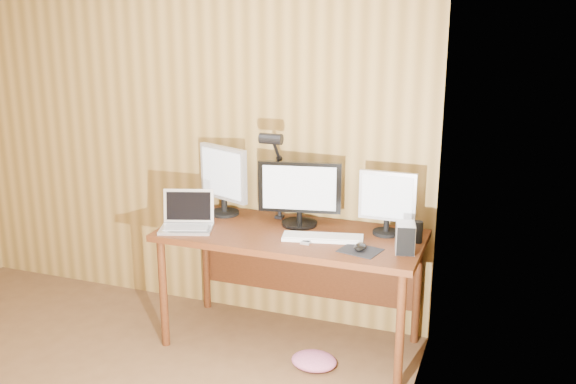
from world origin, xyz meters
The scene contains 13 objects.
desk centered at (0.93, 1.70, 0.63)m, with size 1.60×0.70×0.75m.
monitor_center centered at (0.93, 1.78, 0.96)m, with size 0.52×0.23×0.41m.
monitor_left centered at (0.39, 1.82, 1.00)m, with size 0.39×0.19×0.46m.
monitor_right centered at (1.48, 1.80, 0.96)m, with size 0.34×0.16×0.39m.
laptop centered at (0.29, 1.50, 0.81)m, with size 0.38×0.33×0.23m.
keyboard centered at (1.15, 1.58, 0.76)m, with size 0.50×0.24×0.02m.
mousepad centered at (1.40, 1.47, 0.75)m, with size 0.22×0.18×0.00m, color black.
mouse centered at (1.40, 1.47, 0.77)m, with size 0.07×0.11×0.04m, color black.
hard_drive centered at (1.64, 1.55, 0.83)m, with size 0.13×0.17×0.17m.
phone centered at (1.08, 1.51, 0.76)m, with size 0.06×0.11×0.01m.
speaker centered at (1.68, 1.72, 0.81)m, with size 0.05×0.05×0.13m, color black.
desk_lamp centered at (0.76, 1.80, 1.13)m, with size 0.14×0.20×0.62m.
fabric_pile centered at (1.16, 1.40, 0.04)m, with size 0.28×0.23×0.09m, color #B3567A, non-canonical shape.
Camera 1 is at (2.18, -1.84, 2.05)m, focal length 40.00 mm.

